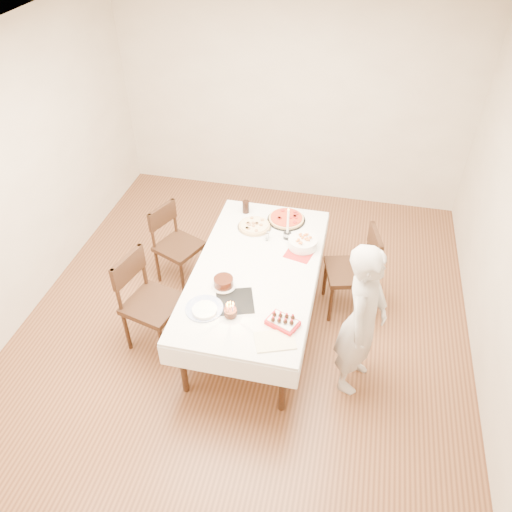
% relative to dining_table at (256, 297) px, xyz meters
% --- Properties ---
extents(floor, '(5.00, 5.00, 0.00)m').
position_rel_dining_table_xyz_m(floor, '(-0.11, 0.07, -0.38)').
color(floor, '#502D1B').
rests_on(floor, ground).
extents(wall_back, '(4.50, 0.04, 2.70)m').
position_rel_dining_table_xyz_m(wall_back, '(-0.11, 2.57, 0.98)').
color(wall_back, beige).
rests_on(wall_back, floor).
extents(wall_front, '(4.50, 0.04, 2.70)m').
position_rel_dining_table_xyz_m(wall_front, '(-0.11, -2.43, 0.98)').
color(wall_front, beige).
rests_on(wall_front, floor).
extents(wall_left, '(0.04, 5.00, 2.70)m').
position_rel_dining_table_xyz_m(wall_left, '(-2.36, 0.07, 0.98)').
color(wall_left, beige).
rests_on(wall_left, floor).
extents(ceiling, '(5.00, 5.00, 0.00)m').
position_rel_dining_table_xyz_m(ceiling, '(-0.11, 0.07, 2.33)').
color(ceiling, white).
rests_on(ceiling, wall_back).
extents(dining_table, '(1.80, 2.40, 0.75)m').
position_rel_dining_table_xyz_m(dining_table, '(0.00, 0.00, 0.00)').
color(dining_table, white).
rests_on(dining_table, floor).
extents(chair_right_savory, '(0.61, 0.61, 0.98)m').
position_rel_dining_table_xyz_m(chair_right_savory, '(0.87, 0.44, 0.12)').
color(chair_right_savory, '#321A10').
rests_on(chair_right_savory, floor).
extents(chair_left_savory, '(0.61, 0.61, 0.91)m').
position_rel_dining_table_xyz_m(chair_left_savory, '(-0.97, 0.49, 0.08)').
color(chair_left_savory, '#321A10').
rests_on(chair_left_savory, floor).
extents(chair_left_dessert, '(0.63, 0.63, 1.02)m').
position_rel_dining_table_xyz_m(chair_left_dessert, '(-0.89, -0.44, 0.13)').
color(chair_left_dessert, '#321A10').
rests_on(chair_left_dessert, floor).
extents(person, '(0.50, 0.63, 1.54)m').
position_rel_dining_table_xyz_m(person, '(1.01, -0.47, 0.39)').
color(person, beige).
rests_on(person, floor).
extents(pizza_white, '(0.36, 0.36, 0.04)m').
position_rel_dining_table_xyz_m(pizza_white, '(-0.16, 0.62, 0.40)').
color(pizza_white, beige).
rests_on(pizza_white, dining_table).
extents(pizza_pepperoni, '(0.42, 0.42, 0.04)m').
position_rel_dining_table_xyz_m(pizza_pepperoni, '(0.14, 0.82, 0.40)').
color(pizza_pepperoni, red).
rests_on(pizza_pepperoni, dining_table).
extents(red_placemat, '(0.30, 0.30, 0.01)m').
position_rel_dining_table_xyz_m(red_placemat, '(0.37, 0.31, 0.38)').
color(red_placemat, '#B21E1E').
rests_on(red_placemat, dining_table).
extents(pasta_bowl, '(0.30, 0.30, 0.09)m').
position_rel_dining_table_xyz_m(pasta_bowl, '(0.38, 0.41, 0.43)').
color(pasta_bowl, white).
rests_on(pasta_bowl, dining_table).
extents(taper_candle, '(0.10, 0.10, 0.37)m').
position_rel_dining_table_xyz_m(taper_candle, '(0.21, 0.52, 0.56)').
color(taper_candle, white).
rests_on(taper_candle, dining_table).
extents(shaker_pair, '(0.08, 0.08, 0.09)m').
position_rel_dining_table_xyz_m(shaker_pair, '(0.01, 0.44, 0.42)').
color(shaker_pair, white).
rests_on(shaker_pair, dining_table).
extents(cola_glass, '(0.10, 0.10, 0.14)m').
position_rel_dining_table_xyz_m(cola_glass, '(-0.31, 0.88, 0.44)').
color(cola_glass, black).
rests_on(cola_glass, dining_table).
extents(layer_cake, '(0.27, 0.27, 0.09)m').
position_rel_dining_table_xyz_m(layer_cake, '(-0.23, -0.30, 0.42)').
color(layer_cake, '#34160D').
rests_on(layer_cake, dining_table).
extents(cake_board, '(0.41, 0.41, 0.01)m').
position_rel_dining_table_xyz_m(cake_board, '(-0.08, -0.47, 0.38)').
color(cake_board, black).
rests_on(cake_board, dining_table).
extents(birthday_cake, '(0.12, 0.12, 0.13)m').
position_rel_dining_table_xyz_m(birthday_cake, '(-0.08, -0.64, 0.45)').
color(birthday_cake, '#3D1A10').
rests_on(birthday_cake, dining_table).
extents(strawberry_box, '(0.30, 0.26, 0.07)m').
position_rel_dining_table_xyz_m(strawberry_box, '(0.37, -0.65, 0.41)').
color(strawberry_box, '#AF1419').
rests_on(strawberry_box, dining_table).
extents(box_lid, '(0.38, 0.31, 0.03)m').
position_rel_dining_table_xyz_m(box_lid, '(0.34, -0.84, 0.38)').
color(box_lid, beige).
rests_on(box_lid, dining_table).
extents(plate_stack, '(0.27, 0.27, 0.04)m').
position_rel_dining_table_xyz_m(plate_stack, '(-0.30, -0.65, 0.40)').
color(plate_stack, white).
rests_on(plate_stack, dining_table).
extents(china_plate, '(0.43, 0.43, 0.01)m').
position_rel_dining_table_xyz_m(china_plate, '(-0.32, -0.62, 0.38)').
color(china_plate, white).
rests_on(china_plate, dining_table).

